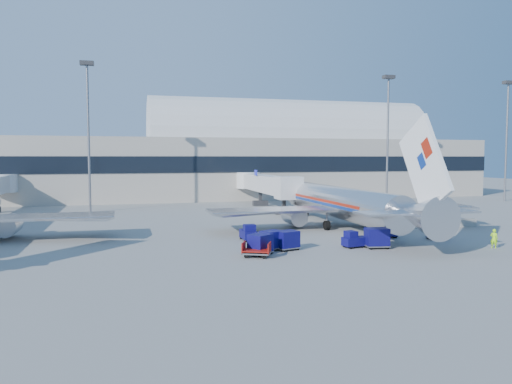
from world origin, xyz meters
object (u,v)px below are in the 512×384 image
object	(u,v)px
barrier_mid	(441,224)
cart_train_b	(272,240)
jetbridge_near	(264,184)
cart_train_a	(287,240)
airliner_main	(344,203)
mast_east	(388,120)
barrier_far	(464,223)
barrier_near	(416,225)
ramp_worker	(494,239)
tug_lead	(355,240)
mast_far_east	(507,123)
tug_left	(248,233)
mast_west	(88,114)
cart_open_red	(257,252)
cart_solo_far	(436,232)
cart_train_c	(260,244)
tug_right	(385,231)
cart_solo_near	(377,238)

from	to	relation	value
barrier_mid	cart_train_b	bearing A→B (deg)	-159.74
jetbridge_near	cart_train_a	world-z (taller)	jetbridge_near
cart_train_b	airliner_main	bearing A→B (deg)	16.67
airliner_main	barrier_mid	distance (m)	11.84
mast_east	barrier_far	distance (m)	31.92
barrier_near	ramp_worker	distance (m)	13.03
mast_east	tug_lead	distance (m)	46.83
mast_far_east	tug_left	world-z (taller)	mast_far_east
mast_west	cart_open_red	world-z (taller)	mast_west
barrier_far	ramp_worker	distance (m)	14.72
jetbridge_near	mast_east	xyz separation A→B (m)	(22.40, -0.81, 10.86)
airliner_main	cart_train_a	size ratio (longest dim) A/B	16.02
tug_lead	cart_solo_far	bearing A→B (deg)	1.98
barrier_far	cart_train_a	world-z (taller)	cart_train_a
ramp_worker	cart_train_c	bearing A→B (deg)	45.97
mast_far_east	tug_lead	xyz separation A→B (m)	(-49.45, -37.38, -14.08)
jetbridge_near	cart_open_red	distance (m)	42.10
tug_left	cart_open_red	distance (m)	8.41
cart_train_a	ramp_worker	distance (m)	19.05
tug_right	cart_train_b	distance (m)	13.91
jetbridge_near	cart_train_b	xyz separation A→B (m)	(-9.81, -37.49, -3.00)
tug_lead	ramp_worker	xyz separation A→B (m)	(12.19, -3.64, 0.18)
mast_far_east	airliner_main	bearing A→B (deg)	-150.47
mast_west	tug_left	size ratio (longest dim) A/B	8.79
cart_train_b	ramp_worker	distance (m)	20.42
tug_lead	tug_right	xyz separation A→B (m)	(5.64, 4.42, -0.04)
mast_far_east	cart_train_b	bearing A→B (deg)	-147.33
tug_left	cart_train_b	size ratio (longest dim) A/B	1.06
barrier_far	tug_left	xyz separation A→B (m)	(-27.62, -3.11, 0.31)
mast_west	mast_far_east	bearing A→B (deg)	0.00
barrier_mid	ramp_worker	distance (m)	13.51
mast_east	mast_west	bearing A→B (deg)	180.00
cart_train_c	cart_solo_far	xyz separation A→B (m)	(19.35, 2.98, -0.13)
cart_train_b	cart_train_c	bearing A→B (deg)	-158.30
cart_train_a	tug_left	bearing A→B (deg)	92.14
mast_east	cart_open_red	size ratio (longest dim) A/B	8.20
airliner_main	cart_train_c	xyz separation A→B (m)	(-13.76, -12.87, -1.99)
cart_solo_far	tug_lead	bearing A→B (deg)	-171.31
mast_east	barrier_far	bearing A→B (deg)	-100.92
cart_train_b	barrier_mid	bearing A→B (deg)	-5.55
tug_left	ramp_worker	world-z (taller)	ramp_worker
cart_train_c	cart_solo_near	xyz separation A→B (m)	(11.10, 0.08, 0.05)
airliner_main	cart_train_a	xyz separation A→B (m)	(-10.88, -11.51, -2.00)
mast_far_east	cart_solo_far	world-z (taller)	mast_far_east
barrier_far	cart_solo_near	world-z (taller)	cart_solo_near
mast_east	tug_lead	bearing A→B (deg)	-123.19
cart_train_b	cart_train_c	xyz separation A→B (m)	(-1.55, -1.69, 0.01)
cart_solo_far	mast_east	bearing A→B (deg)	65.31
cart_train_c	cart_open_red	distance (m)	1.30
airliner_main	cart_solo_far	size ratio (longest dim) A/B	21.14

